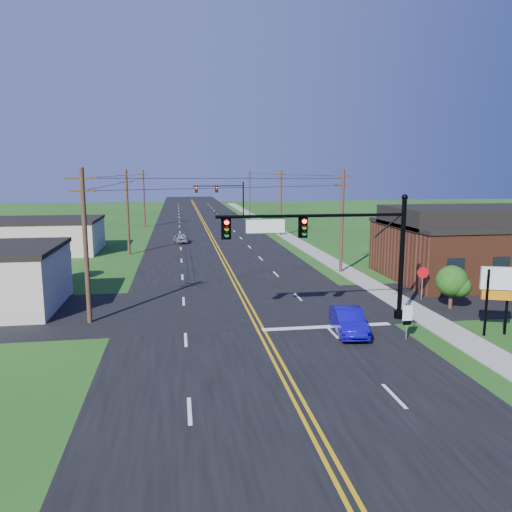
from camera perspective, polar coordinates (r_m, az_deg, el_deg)
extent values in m
plane|color=#1B4213|center=(21.67, 3.23, -14.24)|extent=(260.00, 260.00, 0.00)
cube|color=black|center=(70.04, -5.40, 2.39)|extent=(16.00, 220.00, 0.04)
cube|color=black|center=(32.84, -1.19, -5.83)|extent=(70.00, 10.00, 0.04)
cube|color=gray|center=(61.79, 4.96, 1.46)|extent=(2.00, 160.00, 0.08)
cylinder|color=black|center=(30.75, 16.31, -0.44)|extent=(0.28, 0.28, 7.20)
cylinder|color=black|center=(31.49, 16.02, -6.45)|extent=(0.60, 0.60, 0.50)
sphere|color=black|center=(30.35, 16.64, 6.45)|extent=(0.36, 0.36, 0.36)
cylinder|color=black|center=(28.49, 6.47, 4.60)|extent=(11.00, 0.18, 0.18)
cube|color=#045316|center=(27.95, 1.09, 3.43)|extent=(2.30, 0.06, 0.85)
cylinder|color=black|center=(100.35, -1.46, 6.65)|extent=(0.28, 0.28, 7.20)
cylinder|color=black|center=(100.58, -1.46, 4.75)|extent=(0.60, 0.60, 0.50)
sphere|color=black|center=(100.23, -1.47, 8.77)|extent=(0.36, 0.36, 0.36)
cylinder|color=black|center=(99.73, -4.35, 7.99)|extent=(10.00, 0.18, 0.18)
cube|color=#045316|center=(99.54, -6.19, 7.64)|extent=(2.30, 0.06, 0.85)
cube|color=#5C2D1A|center=(45.02, 23.77, 0.41)|extent=(14.00, 11.00, 4.40)
cube|color=black|center=(44.74, 23.97, 3.38)|extent=(14.20, 11.20, 0.30)
cube|color=beige|center=(59.65, -23.20, 2.03)|extent=(12.00, 9.00, 3.40)
cube|color=black|center=(59.46, -23.32, 3.80)|extent=(12.20, 9.20, 0.30)
cylinder|color=#382719|center=(30.14, -18.89, 0.96)|extent=(0.28, 0.28, 9.00)
cube|color=#382719|center=(29.84, -19.30, 8.39)|extent=(1.80, 0.12, 0.12)
cube|color=#382719|center=(29.85, -19.22, 7.05)|extent=(1.40, 0.12, 0.12)
cylinder|color=#382719|center=(54.79, -14.47, 4.84)|extent=(0.28, 0.28, 9.00)
cube|color=#382719|center=(54.62, -14.64, 8.92)|extent=(1.80, 0.12, 0.12)
cube|color=#382719|center=(54.63, -14.61, 8.19)|extent=(1.40, 0.12, 0.12)
cylinder|color=#382719|center=(81.65, -12.69, 6.38)|extent=(0.28, 0.28, 9.00)
cube|color=#382719|center=(81.54, -12.79, 9.12)|extent=(1.80, 0.12, 0.12)
cube|color=#382719|center=(81.54, -12.78, 8.62)|extent=(1.40, 0.12, 0.12)
cylinder|color=#382719|center=(43.89, 9.79, 3.90)|extent=(0.28, 0.28, 9.00)
cube|color=#382719|center=(43.69, 9.94, 8.99)|extent=(1.80, 0.12, 0.12)
cube|color=#382719|center=(43.70, 9.91, 8.08)|extent=(1.40, 0.12, 0.12)
cylinder|color=#382719|center=(68.95, 2.85, 6.05)|extent=(0.28, 0.28, 9.00)
cube|color=#382719|center=(68.82, 2.88, 9.29)|extent=(1.80, 0.12, 0.12)
cube|color=#382719|center=(68.82, 2.87, 8.71)|extent=(1.40, 0.12, 0.12)
cylinder|color=#382719|center=(98.47, -0.73, 7.12)|extent=(0.28, 0.28, 9.00)
cube|color=#382719|center=(98.38, -0.74, 9.39)|extent=(1.80, 0.12, 0.12)
cube|color=#382719|center=(98.38, -0.74, 8.98)|extent=(1.40, 0.12, 0.12)
cylinder|color=#382719|center=(50.29, 14.92, 0.32)|extent=(0.24, 0.24, 1.85)
sphere|color=#1A4711|center=(50.06, 15.01, 2.21)|extent=(3.00, 3.00, 3.00)
cylinder|color=#382719|center=(34.59, 21.35, -4.61)|extent=(0.24, 0.24, 1.32)
sphere|color=#1A4711|center=(34.32, 21.47, -2.67)|extent=(2.00, 2.00, 2.00)
cylinder|color=#382719|center=(43.25, -21.81, -1.74)|extent=(0.24, 0.24, 1.54)
sphere|color=#1A4711|center=(43.01, -21.93, 0.09)|extent=(2.40, 2.40, 2.40)
imported|color=#1007A2|center=(27.90, 10.51, -7.37)|extent=(1.99, 4.34, 1.38)
imported|color=#A7A7AB|center=(62.76, -8.62, 2.03)|extent=(1.98, 3.77, 1.22)
cylinder|color=slate|center=(27.51, 16.87, -7.01)|extent=(0.07, 0.07, 2.18)
cube|color=white|center=(27.31, 16.96, -5.73)|extent=(0.54, 0.03, 0.30)
cube|color=white|center=(27.42, 16.92, -6.53)|extent=(0.54, 0.03, 0.54)
cube|color=black|center=(27.53, 16.88, -7.32)|extent=(0.44, 0.03, 0.22)
cylinder|color=slate|center=(36.28, 18.45, -3.10)|extent=(0.08, 0.08, 2.18)
cylinder|color=red|center=(36.09, 18.55, -1.82)|extent=(0.83, 0.13, 0.83)
cylinder|color=black|center=(29.55, 24.84, -4.87)|extent=(0.18, 0.18, 3.65)
cylinder|color=black|center=(30.23, 26.77, -4.70)|extent=(0.18, 0.18, 3.65)
cube|color=silver|center=(29.61, 26.00, -2.31)|extent=(1.80, 0.86, 1.22)
cube|color=#CC720C|center=(29.79, 25.88, -4.03)|extent=(1.60, 0.76, 0.51)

